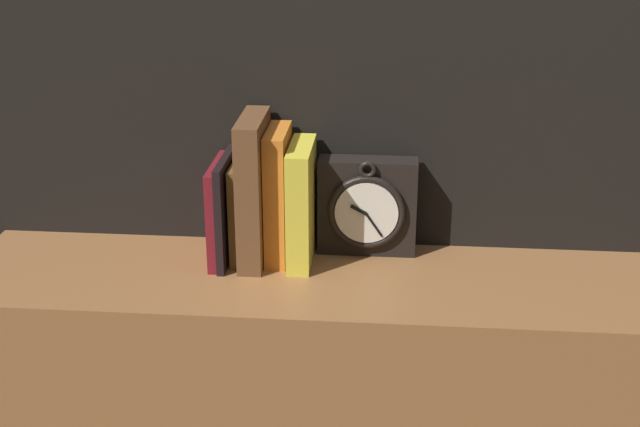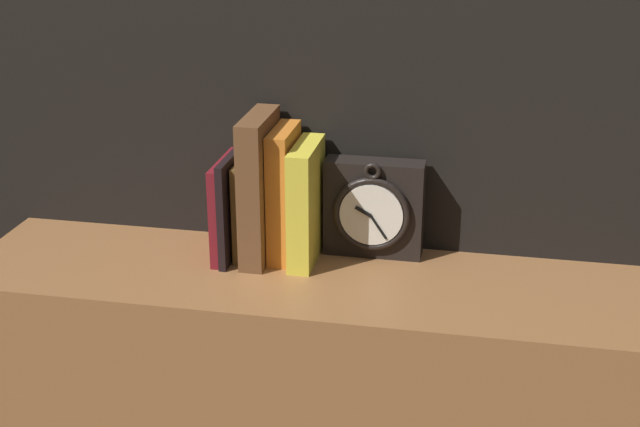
% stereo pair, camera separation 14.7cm
% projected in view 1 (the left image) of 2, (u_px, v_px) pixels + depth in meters
% --- Properties ---
extents(clock, '(0.17, 0.07, 0.18)m').
position_uv_depth(clock, '(367.00, 207.00, 1.58)').
color(clock, black).
rests_on(clock, bookshelf).
extents(book_slot0_maroon, '(0.02, 0.15, 0.18)m').
position_uv_depth(book_slot0_maroon, '(219.00, 211.00, 1.56)').
color(book_slot0_maroon, maroon).
rests_on(book_slot0_maroon, bookshelf).
extents(book_slot1_black, '(0.01, 0.16, 0.19)m').
position_uv_depth(book_slot1_black, '(227.00, 209.00, 1.55)').
color(book_slot1_black, black).
rests_on(book_slot1_black, bookshelf).
extents(book_slot2_brown, '(0.02, 0.13, 0.18)m').
position_uv_depth(book_slot2_brown, '(239.00, 209.00, 1.57)').
color(book_slot2_brown, brown).
rests_on(book_slot2_brown, bookshelf).
extents(book_slot3_brown, '(0.04, 0.15, 0.26)m').
position_uv_depth(book_slot3_brown, '(254.00, 190.00, 1.54)').
color(book_slot3_brown, brown).
rests_on(book_slot3_brown, bookshelf).
extents(book_slot4_orange, '(0.04, 0.13, 0.23)m').
position_uv_depth(book_slot4_orange, '(278.00, 195.00, 1.55)').
color(book_slot4_orange, orange).
rests_on(book_slot4_orange, bookshelf).
extents(book_slot5_yellow, '(0.04, 0.15, 0.21)m').
position_uv_depth(book_slot5_yellow, '(301.00, 204.00, 1.54)').
color(book_slot5_yellow, yellow).
rests_on(book_slot5_yellow, bookshelf).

